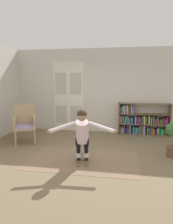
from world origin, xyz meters
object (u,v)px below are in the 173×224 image
(wicker_chair, at_px, (25,123))
(person_skier, at_px, (82,131))
(bookshelf, at_px, (142,122))
(skis_pair, at_px, (82,159))

(wicker_chair, bearing_deg, person_skier, -31.97)
(wicker_chair, xyz_separation_m, person_skier, (1.97, -1.23, 0.14))
(bookshelf, xyz_separation_m, skis_pair, (-1.52, -2.57, -0.42))
(bookshelf, xyz_separation_m, wicker_chair, (-3.46, -1.51, 0.14))
(skis_pair, height_order, person_skier, person_skier)
(skis_pair, bearing_deg, person_skier, -80.13)
(skis_pair, relative_size, person_skier, 0.59)
(wicker_chair, distance_m, person_skier, 2.33)
(bookshelf, height_order, wicker_chair, wicker_chair)
(bookshelf, bearing_deg, person_skier, -118.55)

